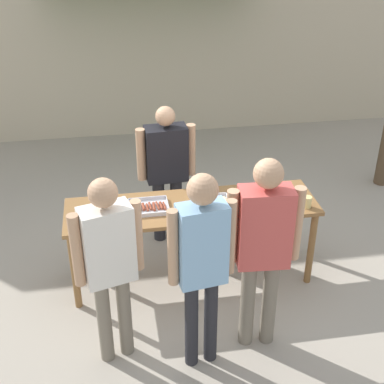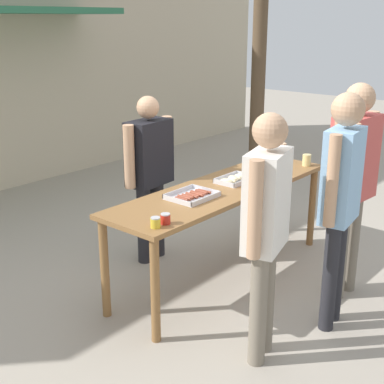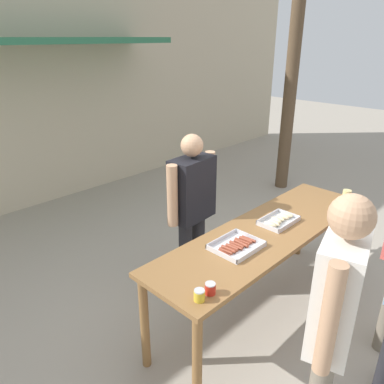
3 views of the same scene
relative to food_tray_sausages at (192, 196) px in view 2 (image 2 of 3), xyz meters
name	(u,v)px [view 2 (image 2 of 3)]	position (x,y,z in m)	size (l,w,h in m)	color
ground_plane	(222,275)	(0.43, -0.01, -0.89)	(24.00, 24.00, 0.00)	#A39989
serving_table	(223,197)	(0.43, -0.01, -0.12)	(2.49, 0.69, 0.88)	brown
food_tray_sausages	(192,196)	(0.00, 0.00, 0.00)	(0.39, 0.32, 0.04)	silver
food_tray_buns	(235,179)	(0.61, 0.00, 0.01)	(0.37, 0.24, 0.06)	silver
condiment_jar_mustard	(156,223)	(-0.68, -0.24, 0.02)	(0.07, 0.07, 0.08)	gold
condiment_jar_ketchup	(165,219)	(-0.58, -0.24, 0.02)	(0.07, 0.07, 0.08)	#B22319
beer_cup	(307,160)	(1.53, -0.23, 0.04)	(0.09, 0.09, 0.12)	#DBC67A
person_server_behind_table	(149,166)	(0.27, 0.77, 0.07)	(0.65, 0.28, 1.63)	#232328
person_customer_holding_hotdog	(266,218)	(-0.40, -0.98, 0.16)	(0.56, 0.32, 1.75)	#756B5B
person_customer_with_cup	(353,173)	(0.85, -1.02, 0.20)	(0.62, 0.27, 1.83)	#756B5B
person_customer_waiting_in_line	(341,190)	(0.31, -1.16, 0.22)	(0.54, 0.26, 1.82)	#232328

